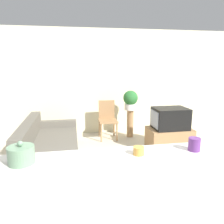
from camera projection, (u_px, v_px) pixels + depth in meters
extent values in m
plane|color=beige|center=(114.00, 216.00, 2.66)|extent=(14.00, 14.00, 0.00)
cube|color=beige|center=(90.00, 82.00, 5.67)|extent=(9.00, 0.06, 2.70)
cube|color=#605B51|center=(51.00, 150.00, 4.18)|extent=(0.99, 1.95, 0.42)
cube|color=#605B51|center=(28.00, 132.00, 4.03)|extent=(0.20, 1.95, 0.35)
cube|color=#605B51|center=(46.00, 168.00, 3.31)|extent=(0.99, 0.16, 0.56)
cube|color=#605B51|center=(55.00, 132.00, 5.03)|extent=(0.99, 0.16, 0.56)
cube|color=#9E754C|center=(169.00, 139.00, 4.71)|extent=(0.91, 0.58, 0.48)
cube|color=black|center=(170.00, 118.00, 4.61)|extent=(0.70, 0.52, 0.44)
cube|color=#939EB2|center=(154.00, 119.00, 4.55)|extent=(0.02, 0.43, 0.35)
cube|color=#9E754C|center=(108.00, 121.00, 5.34)|extent=(0.44, 0.44, 0.04)
cube|color=#9E754C|center=(107.00, 109.00, 5.48)|extent=(0.40, 0.04, 0.46)
cylinder|color=#9E754C|center=(101.00, 133.00, 5.17)|extent=(0.04, 0.04, 0.44)
cylinder|color=#9E754C|center=(117.00, 132.00, 5.24)|extent=(0.04, 0.04, 0.44)
cylinder|color=#9E754C|center=(99.00, 128.00, 5.54)|extent=(0.04, 0.04, 0.44)
cylinder|color=#9E754C|center=(114.00, 128.00, 5.60)|extent=(0.04, 0.04, 0.44)
cylinder|color=#9E754C|center=(130.00, 123.00, 5.53)|extent=(0.16, 0.16, 0.70)
cylinder|color=white|center=(130.00, 107.00, 5.44)|extent=(0.30, 0.30, 0.15)
sphere|color=#2D7033|center=(131.00, 98.00, 5.39)|extent=(0.36, 0.36, 0.36)
cube|color=silver|center=(123.00, 202.00, 2.15)|extent=(2.58, 0.44, 0.98)
cylinder|color=gray|center=(21.00, 155.00, 1.87)|extent=(0.22, 0.22, 0.15)
sphere|color=gray|center=(20.00, 144.00, 1.85)|extent=(0.05, 0.05, 0.05)
cylinder|color=gold|center=(139.00, 151.00, 2.06)|extent=(0.11, 0.11, 0.08)
cylinder|color=#66337F|center=(194.00, 144.00, 2.15)|extent=(0.12, 0.12, 0.13)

